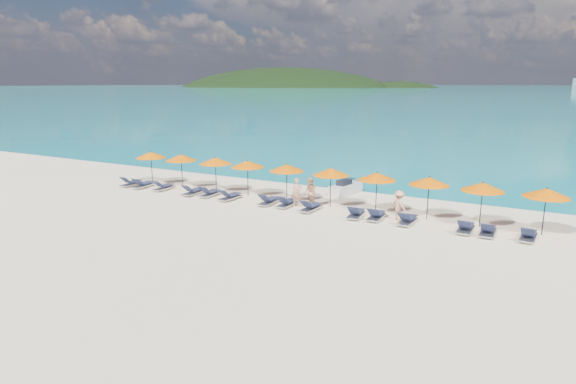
% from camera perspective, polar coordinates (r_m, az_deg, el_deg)
% --- Properties ---
extents(ground, '(1400.00, 1400.00, 0.00)m').
position_cam_1_polar(ground, '(23.48, -3.50, -4.30)').
color(ground, beige).
extents(sea, '(1600.00, 1300.00, 0.01)m').
position_cam_1_polar(sea, '(679.14, 27.97, 10.88)').
color(sea, '#1FA9B2').
rests_on(sea, ground).
extents(headland_main, '(374.00, 242.00, 126.50)m').
position_cam_1_polar(headland_main, '(641.71, -0.73, 8.92)').
color(headland_main, black).
rests_on(headland_main, ground).
extents(headland_small, '(162.00, 126.00, 85.50)m').
position_cam_1_polar(headland_small, '(602.68, 12.93, 8.63)').
color(headland_small, black).
rests_on(headland_small, ground).
extents(jetski, '(1.44, 2.70, 0.91)m').
position_cam_1_polar(jetski, '(30.70, 6.85, 0.48)').
color(jetski, silver).
rests_on(jetski, ground).
extents(beachgoer_a, '(0.70, 0.58, 1.63)m').
position_cam_1_polar(beachgoer_a, '(27.25, 1.07, -0.07)').
color(beachgoer_a, tan).
rests_on(beachgoer_a, ground).
extents(beachgoer_b, '(0.95, 0.89, 1.71)m').
position_cam_1_polar(beachgoer_b, '(27.12, 2.62, -0.06)').
color(beachgoer_b, tan).
rests_on(beachgoer_b, ground).
extents(beachgoer_c, '(1.11, 0.95, 1.57)m').
position_cam_1_polar(beachgoer_c, '(25.18, 13.01, -1.57)').
color(beachgoer_c, tan).
rests_on(beachgoer_c, ground).
extents(umbrella_0, '(2.10, 2.10, 2.28)m').
position_cam_1_polar(umbrella_0, '(34.59, -15.95, 4.25)').
color(umbrella_0, black).
rests_on(umbrella_0, ground).
extents(umbrella_1, '(2.10, 2.10, 2.28)m').
position_cam_1_polar(umbrella_1, '(32.87, -12.54, 4.00)').
color(umbrella_1, black).
rests_on(umbrella_1, ground).
extents(umbrella_2, '(2.10, 2.10, 2.28)m').
position_cam_1_polar(umbrella_2, '(31.11, -8.60, 3.67)').
color(umbrella_2, black).
rests_on(umbrella_2, ground).
extents(umbrella_3, '(2.10, 2.10, 2.28)m').
position_cam_1_polar(umbrella_3, '(29.67, -4.82, 3.33)').
color(umbrella_3, black).
rests_on(umbrella_3, ground).
extents(umbrella_4, '(2.10, 2.10, 2.28)m').
position_cam_1_polar(umbrella_4, '(28.25, -0.16, 2.89)').
color(umbrella_4, black).
rests_on(umbrella_4, ground).
extents(umbrella_5, '(2.10, 2.10, 2.28)m').
position_cam_1_polar(umbrella_5, '(27.08, 5.10, 2.39)').
color(umbrella_5, black).
rests_on(umbrella_5, ground).
extents(umbrella_6, '(2.10, 2.10, 2.28)m').
position_cam_1_polar(umbrella_6, '(26.10, 10.50, 1.83)').
color(umbrella_6, black).
rests_on(umbrella_6, ground).
extents(umbrella_7, '(2.10, 2.10, 2.28)m').
position_cam_1_polar(umbrella_7, '(25.48, 16.39, 1.25)').
color(umbrella_7, black).
rests_on(umbrella_7, ground).
extents(umbrella_8, '(2.10, 2.10, 2.28)m').
position_cam_1_polar(umbrella_8, '(24.95, 22.09, 0.58)').
color(umbrella_8, black).
rests_on(umbrella_8, ground).
extents(umbrella_9, '(2.10, 2.10, 2.28)m').
position_cam_1_polar(umbrella_9, '(24.83, 28.32, -0.09)').
color(umbrella_9, black).
rests_on(umbrella_9, ground).
extents(lounger_0, '(0.71, 1.73, 0.66)m').
position_cam_1_polar(lounger_0, '(34.44, -18.10, 1.05)').
color(lounger_0, silver).
rests_on(lounger_0, ground).
extents(lounger_1, '(0.76, 1.75, 0.66)m').
position_cam_1_polar(lounger_1, '(33.63, -16.82, 0.87)').
color(lounger_1, silver).
rests_on(lounger_1, ground).
extents(lounger_2, '(0.68, 1.72, 0.66)m').
position_cam_1_polar(lounger_2, '(32.54, -14.54, 0.61)').
color(lounger_2, silver).
rests_on(lounger_2, ground).
extents(lounger_3, '(0.63, 1.71, 0.66)m').
position_cam_1_polar(lounger_3, '(30.75, -11.22, 0.08)').
color(lounger_3, silver).
rests_on(lounger_3, ground).
extents(lounger_4, '(0.70, 1.73, 0.66)m').
position_cam_1_polar(lounger_4, '(30.15, -9.28, -0.10)').
color(lounger_4, silver).
rests_on(lounger_4, ground).
extents(lounger_5, '(0.72, 1.73, 0.66)m').
position_cam_1_polar(lounger_5, '(29.08, -6.90, -0.50)').
color(lounger_5, silver).
rests_on(lounger_5, ground).
extents(lounger_6, '(0.64, 1.71, 0.66)m').
position_cam_1_polar(lounger_6, '(27.82, -2.33, -1.03)').
color(lounger_6, silver).
rests_on(lounger_6, ground).
extents(lounger_7, '(0.66, 1.71, 0.66)m').
position_cam_1_polar(lounger_7, '(27.32, -0.16, -1.28)').
color(lounger_7, silver).
rests_on(lounger_7, ground).
extents(lounger_8, '(0.70, 1.73, 0.66)m').
position_cam_1_polar(lounger_8, '(26.44, 2.66, -1.78)').
color(lounger_8, silver).
rests_on(lounger_8, ground).
extents(lounger_9, '(0.79, 1.75, 0.66)m').
position_cam_1_polar(lounger_9, '(25.41, 8.06, -2.51)').
color(lounger_9, silver).
rests_on(lounger_9, ground).
extents(lounger_10, '(0.66, 1.71, 0.66)m').
position_cam_1_polar(lounger_10, '(25.19, 10.42, -2.73)').
color(lounger_10, silver).
rests_on(lounger_10, ground).
extents(lounger_11, '(0.72, 1.73, 0.66)m').
position_cam_1_polar(lounger_11, '(24.75, 13.95, -3.19)').
color(lounger_11, silver).
rests_on(lounger_11, ground).
extents(lounger_12, '(0.66, 1.71, 0.66)m').
position_cam_1_polar(lounger_12, '(24.24, 20.31, -3.97)').
color(lounger_12, silver).
rests_on(lounger_12, ground).
extents(lounger_13, '(0.63, 1.70, 0.66)m').
position_cam_1_polar(lounger_13, '(24.14, 22.60, -4.23)').
color(lounger_13, silver).
rests_on(lounger_13, ground).
extents(lounger_14, '(0.73, 1.74, 0.66)m').
position_cam_1_polar(lounger_14, '(24.18, 26.60, -4.59)').
color(lounger_14, silver).
rests_on(lounger_14, ground).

